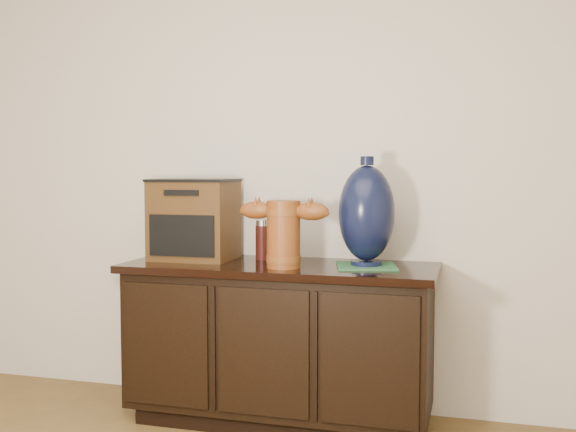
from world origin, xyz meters
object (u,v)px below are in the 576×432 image
(sideboard, at_px, (280,341))
(lamp_base, at_px, (367,214))
(tv_radio, at_px, (194,219))
(spray_can, at_px, (262,240))
(terracotta_vessel, at_px, (284,230))

(sideboard, height_order, lamp_base, lamp_base)
(tv_radio, xyz_separation_m, spray_can, (0.33, 0.08, -0.10))
(tv_radio, bearing_deg, lamp_base, -2.84)
(sideboard, distance_m, spray_can, 0.50)
(lamp_base, relative_size, spray_can, 2.54)
(lamp_base, bearing_deg, spray_can, 168.62)
(tv_radio, height_order, lamp_base, lamp_base)
(lamp_base, bearing_deg, sideboard, -177.11)
(sideboard, bearing_deg, spray_can, 134.88)
(sideboard, relative_size, terracotta_vessel, 3.42)
(terracotta_vessel, height_order, spray_can, terracotta_vessel)
(spray_can, bearing_deg, terracotta_vessel, -52.99)
(tv_radio, bearing_deg, terracotta_vessel, -18.18)
(lamp_base, bearing_deg, tv_radio, 178.08)
(spray_can, bearing_deg, lamp_base, -11.38)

